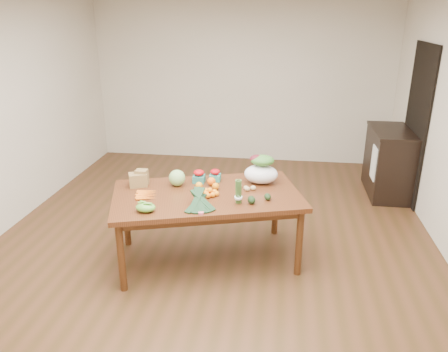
# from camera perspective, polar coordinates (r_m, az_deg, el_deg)

# --- Properties ---
(floor) EXTENTS (6.00, 6.00, 0.00)m
(floor) POSITION_cam_1_polar(r_m,az_deg,el_deg) (5.09, -1.30, -8.28)
(floor) COLOR #52311C
(floor) RESTS_ON ground
(room_walls) EXTENTS (5.02, 6.02, 2.70)m
(room_walls) POSITION_cam_1_polar(r_m,az_deg,el_deg) (4.59, -1.44, 6.63)
(room_walls) COLOR beige
(room_walls) RESTS_ON floor
(dining_table) EXTENTS (2.08, 1.53, 0.75)m
(dining_table) POSITION_cam_1_polar(r_m,az_deg,el_deg) (4.56, -2.20, -6.61)
(dining_table) COLOR #532713
(dining_table) RESTS_ON floor
(doorway_dark) EXTENTS (0.02, 1.00, 2.10)m
(doorway_dark) POSITION_cam_1_polar(r_m,az_deg,el_deg) (6.40, 23.77, 6.18)
(doorway_dark) COLOR black
(doorway_dark) RESTS_ON floor
(cabinet) EXTENTS (0.52, 1.02, 0.94)m
(cabinet) POSITION_cam_1_polar(r_m,az_deg,el_deg) (6.58, 20.65, 1.71)
(cabinet) COLOR black
(cabinet) RESTS_ON floor
(dish_towel) EXTENTS (0.02, 0.28, 0.45)m
(dish_towel) POSITION_cam_1_polar(r_m,az_deg,el_deg) (6.22, 18.96, 1.63)
(dish_towel) COLOR white
(dish_towel) RESTS_ON cabinet
(paper_bag) EXTENTS (0.29, 0.26, 0.17)m
(paper_bag) POSITION_cam_1_polar(r_m,az_deg,el_deg) (4.63, -11.18, -0.32)
(paper_bag) COLOR olive
(paper_bag) RESTS_ON dining_table
(cabbage) EXTENTS (0.17, 0.17, 0.17)m
(cabbage) POSITION_cam_1_polar(r_m,az_deg,el_deg) (4.58, -6.16, -0.25)
(cabbage) COLOR #85B669
(cabbage) RESTS_ON dining_table
(strawberry_basket_a) EXTENTS (0.15, 0.15, 0.11)m
(strawberry_basket_a) POSITION_cam_1_polar(r_m,az_deg,el_deg) (4.67, -3.29, -0.17)
(strawberry_basket_a) COLOR red
(strawberry_basket_a) RESTS_ON dining_table
(strawberry_basket_b) EXTENTS (0.14, 0.14, 0.10)m
(strawberry_basket_b) POSITION_cam_1_polar(r_m,az_deg,el_deg) (4.70, -1.17, -0.02)
(strawberry_basket_b) COLOR #AC0B15
(strawberry_basket_b) RESTS_ON dining_table
(orange_a) EXTENTS (0.07, 0.07, 0.07)m
(orange_a) POSITION_cam_1_polar(r_m,az_deg,el_deg) (4.50, -3.28, -1.25)
(orange_a) COLOR orange
(orange_a) RESTS_ON dining_table
(orange_b) EXTENTS (0.09, 0.09, 0.09)m
(orange_b) POSITION_cam_1_polar(r_m,az_deg,el_deg) (4.58, -1.66, -0.70)
(orange_b) COLOR orange
(orange_b) RESTS_ON dining_table
(orange_c) EXTENTS (0.07, 0.07, 0.07)m
(orange_c) POSITION_cam_1_polar(r_m,az_deg,el_deg) (4.47, -1.11, -1.35)
(orange_c) COLOR orange
(orange_c) RESTS_ON dining_table
(mandarin_cluster) EXTENTS (0.22, 0.22, 0.08)m
(mandarin_cluster) POSITION_cam_1_polar(r_m,az_deg,el_deg) (4.33, -1.86, -2.03)
(mandarin_cluster) COLOR #F39F0E
(mandarin_cluster) RESTS_ON dining_table
(carrots) EXTENTS (0.28, 0.30, 0.03)m
(carrots) POSITION_cam_1_polar(r_m,az_deg,el_deg) (4.40, -10.03, -2.40)
(carrots) COLOR orange
(carrots) RESTS_ON dining_table
(snap_pea_bag) EXTENTS (0.19, 0.14, 0.08)m
(snap_pea_bag) POSITION_cam_1_polar(r_m,az_deg,el_deg) (4.05, -10.20, -4.05)
(snap_pea_bag) COLOR #6BB63D
(snap_pea_bag) RESTS_ON dining_table
(kale_bunch) EXTENTS (0.42, 0.48, 0.16)m
(kale_bunch) POSITION_cam_1_polar(r_m,az_deg,el_deg) (4.02, -3.19, -3.34)
(kale_bunch) COLOR black
(kale_bunch) RESTS_ON dining_table
(asparagus_bundle) EXTENTS (0.11, 0.13, 0.26)m
(asparagus_bundle) POSITION_cam_1_polar(r_m,az_deg,el_deg) (4.12, 1.90, -2.05)
(asparagus_bundle) COLOR #567E39
(asparagus_bundle) RESTS_ON dining_table
(potato_a) EXTENTS (0.05, 0.04, 0.04)m
(potato_a) POSITION_cam_1_polar(r_m,az_deg,el_deg) (4.41, 1.81, -1.92)
(potato_a) COLOR tan
(potato_a) RESTS_ON dining_table
(potato_b) EXTENTS (0.06, 0.05, 0.05)m
(potato_b) POSITION_cam_1_polar(r_m,az_deg,el_deg) (4.45, 3.05, -1.68)
(potato_b) COLOR #D4B17A
(potato_b) RESTS_ON dining_table
(potato_c) EXTENTS (0.05, 0.04, 0.04)m
(potato_c) POSITION_cam_1_polar(r_m,az_deg,el_deg) (4.48, 2.88, -1.53)
(potato_c) COLOR tan
(potato_c) RESTS_ON dining_table
(potato_d) EXTENTS (0.06, 0.05, 0.05)m
(potato_d) POSITION_cam_1_polar(r_m,az_deg,el_deg) (4.52, 2.00, -1.25)
(potato_d) COLOR tan
(potato_d) RESTS_ON dining_table
(potato_e) EXTENTS (0.06, 0.05, 0.05)m
(potato_e) POSITION_cam_1_polar(r_m,az_deg,el_deg) (4.47, 3.83, -1.56)
(potato_e) COLOR tan
(potato_e) RESTS_ON dining_table
(avocado_a) EXTENTS (0.10, 0.13, 0.07)m
(avocado_a) POSITION_cam_1_polar(r_m,az_deg,el_deg) (4.16, 3.61, -3.13)
(avocado_a) COLOR black
(avocado_a) RESTS_ON dining_table
(avocado_b) EXTENTS (0.09, 0.11, 0.06)m
(avocado_b) POSITION_cam_1_polar(r_m,az_deg,el_deg) (4.26, 5.72, -2.71)
(avocado_b) COLOR black
(avocado_b) RESTS_ON dining_table
(salad_bag) EXTENTS (0.42, 0.36, 0.28)m
(salad_bag) POSITION_cam_1_polar(r_m,az_deg,el_deg) (4.63, 4.87, 0.71)
(salad_bag) COLOR white
(salad_bag) RESTS_ON dining_table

